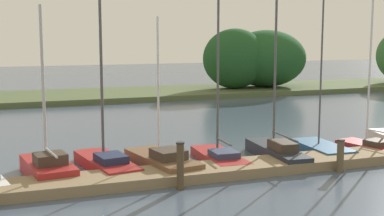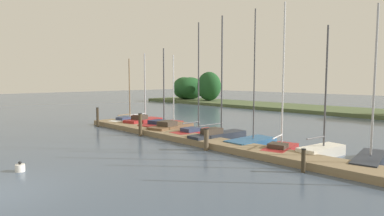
{
  "view_description": "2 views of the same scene",
  "coord_description": "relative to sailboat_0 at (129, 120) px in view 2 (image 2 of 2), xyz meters",
  "views": [
    {
      "loc": [
        -11.09,
        -5.37,
        4.98
      ],
      "look_at": [
        -4.05,
        13.82,
        2.08
      ],
      "focal_mm": 48.94,
      "sensor_mm": 36.0,
      "label": 1
    },
    {
      "loc": [
        12.32,
        -2.41,
        3.9
      ],
      "look_at": [
        -3.01,
        12.29,
        1.96
      ],
      "focal_mm": 30.23,
      "sensor_mm": 36.0,
      "label": 2
    }
  ],
  "objects": [
    {
      "name": "sailboat_9",
      "position": [
        19.41,
        0.4,
        0.03
      ],
      "size": [
        1.62,
        4.0,
        7.21
      ],
      "rotation": [
        0.0,
        0.0,
        1.73
      ],
      "color": "#232833",
      "rests_on": "ground"
    },
    {
      "name": "sailboat_4",
      "position": [
        8.64,
        -0.11,
        0.04
      ],
      "size": [
        1.43,
        3.91,
        7.64
      ],
      "rotation": [
        0.0,
        0.0,
        1.52
      ],
      "color": "maroon",
      "rests_on": "ground"
    },
    {
      "name": "mooring_piling_3",
      "position": [
        17.93,
        -3.04,
        0.22
      ],
      "size": [
        0.2,
        0.2,
        1.01
      ],
      "color": "#3D3323",
      "rests_on": "ground"
    },
    {
      "name": "sailboat_8",
      "position": [
        17.23,
        0.33,
        0.07
      ],
      "size": [
        1.44,
        3.03,
        6.5
      ],
      "rotation": [
        0.0,
        0.0,
        1.4
      ],
      "color": "silver",
      "rests_on": "ground"
    },
    {
      "name": "mooring_piling_1",
      "position": [
        6.08,
        -2.96,
        0.5
      ],
      "size": [
        0.28,
        0.28,
        1.55
      ],
      "color": "#4C3D28",
      "rests_on": "ground"
    },
    {
      "name": "sailboat_6",
      "position": [
        13.25,
        -0.1,
        -0.01
      ],
      "size": [
        1.54,
        3.46,
        7.83
      ],
      "rotation": [
        0.0,
        0.0,
        1.53
      ],
      "color": "#285684",
      "rests_on": "ground"
    },
    {
      "name": "far_shore",
      "position": [
        13.35,
        21.98,
        1.85
      ],
      "size": [
        68.35,
        8.37,
        5.56
      ],
      "color": "#4C5B38",
      "rests_on": "ground"
    },
    {
      "name": "sailboat_5",
      "position": [
        10.97,
        -0.42,
        0.11
      ],
      "size": [
        1.31,
        4.48,
        7.73
      ],
      "rotation": [
        0.0,
        0.0,
        1.5
      ],
      "color": "#232833",
      "rests_on": "ground"
    },
    {
      "name": "channel_buoy_0",
      "position": [
        9.62,
        -11.51,
        -0.12
      ],
      "size": [
        0.38,
        0.38,
        0.44
      ],
      "color": "white",
      "rests_on": "ground"
    },
    {
      "name": "sailboat_0",
      "position": [
        0.0,
        0.0,
        0.0
      ],
      "size": [
        1.84,
        4.09,
        5.62
      ],
      "rotation": [
        0.0,
        0.0,
        1.78
      ],
      "color": "white",
      "rests_on": "ground"
    },
    {
      "name": "mooring_piling_0",
      "position": [
        0.21,
        -3.05,
        0.51
      ],
      "size": [
        0.22,
        0.22,
        1.57
      ],
      "color": "#3D3323",
      "rests_on": "ground"
    },
    {
      "name": "mooring_piling_2",
      "position": [
        12.23,
        -2.91,
        0.32
      ],
      "size": [
        0.29,
        0.29,
        1.2
      ],
      "color": "brown",
      "rests_on": "ground"
    },
    {
      "name": "dock_pier",
      "position": [
        11.89,
        -1.76,
        -0.11
      ],
      "size": [
        26.23,
        1.8,
        0.35
      ],
      "color": "#847051",
      "rests_on": "ground"
    },
    {
      "name": "sailboat_1",
      "position": [
        2.19,
        0.09,
        0.11
      ],
      "size": [
        1.8,
        3.57,
        5.98
      ],
      "rotation": [
        0.0,
        0.0,
        1.71
      ],
      "color": "maroon",
      "rests_on": "ground"
    },
    {
      "name": "sailboat_3",
      "position": [
        6.24,
        -0.27,
        0.05
      ],
      "size": [
        2.08,
        4.18,
        5.61
      ],
      "rotation": [
        0.0,
        0.0,
        1.77
      ],
      "color": "brown",
      "rests_on": "ground"
    },
    {
      "name": "sailboat_2",
      "position": [
        4.29,
        0.39,
        0.03
      ],
      "size": [
        1.9,
        4.37,
        6.26
      ],
      "rotation": [
        0.0,
        0.0,
        1.73
      ],
      "color": "maroon",
      "rests_on": "ground"
    },
    {
      "name": "sailboat_7",
      "position": [
        15.39,
        -0.56,
        0.06
      ],
      "size": [
        1.79,
        3.22,
        7.79
      ],
      "rotation": [
        0.0,
        0.0,
        1.8
      ],
      "color": "maroon",
      "rests_on": "ground"
    }
  ]
}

